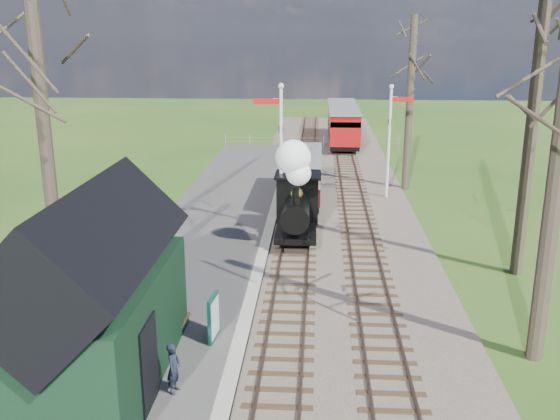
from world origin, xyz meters
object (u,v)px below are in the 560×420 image
Objects in this scene: locomotive at (297,196)px; bench at (171,319)px; station_shed at (93,299)px; red_carriage_a at (344,128)px; coach at (301,175)px; person at (174,368)px; red_carriage_b at (342,118)px; semaphore_far at (391,133)px; semaphore_near at (279,148)px; sign_board at (214,317)px.

bench is at bearing -110.25° from locomotive.
station_shed reaches higher than red_carriage_a.
person is (-2.38, -17.33, -0.63)m from coach.
bench is at bearing -99.42° from red_carriage_b.
red_carriage_a is at bearing 97.56° from semaphore_far.
person is (-6.76, -18.46, -2.55)m from semaphore_far.
bench is (-2.36, -9.63, -3.00)m from semaphore_near.
semaphore_near reaches higher than red_carriage_a.
locomotive reaches higher than person.
semaphore_near is 0.93× the size of coach.
red_carriage_a is at bearing 77.60° from station_shed.
semaphore_far is 4.91m from coach.
locomotive reaches higher than sign_board.
red_carriage_b reaches higher than person.
coach is (0.77, 4.87, -2.19)m from semaphore_near.
semaphore_far reaches higher than coach.
locomotive is at bearing -97.24° from red_carriage_a.
red_carriage_b is 4.32× the size of sign_board.
locomotive reaches higher than red_carriage_a.
red_carriage_b is at bearing 82.59° from coach.
locomotive is at bearing 69.75° from bench.
station_shed is at bearing -138.12° from sign_board.
person is at bearing -13.34° from station_shed.
bench is at bearing 169.51° from sign_board.
red_carriage_b is at bearing 80.58° from bench.
red_carriage_a is at bearing 81.24° from sign_board.
red_carriage_b is (0.00, 5.50, 0.00)m from red_carriage_a.
semaphore_near is 4.97× the size of sign_board.
red_carriage_b is at bearing 82.28° from semaphore_near.
station_shed is 1.17× the size of red_carriage_a.
red_carriage_a is at bearing 80.13° from semaphore_near.
red_carriage_a is 1.00× the size of red_carriage_b.
red_carriage_a and red_carriage_b have the same top height.
semaphore_far reaches higher than bench.
semaphore_near reaches higher than coach.
coach is at bearing 89.89° from locomotive.
station_shed is at bearing -116.26° from bench.
station_shed is 12.58m from semaphore_near.
sign_board is (2.40, 2.15, -1.44)m from station_shed.
sign_board is at bearing -102.30° from locomotive.
semaphore_far is 0.85× the size of coach.
sign_board is 1.26m from bench.
station_shed reaches higher than person.
sign_board is at bearing -1.32° from person.
sign_board is (-6.27, -15.85, -2.53)m from semaphore_far.
bench is at bearing -102.17° from coach.
bench is at bearing -115.64° from semaphore_far.
red_carriage_b is at bearing 79.40° from station_shed.
red_carriage_b reaches higher than coach.
red_carriage_a is at bearing 78.83° from bench.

